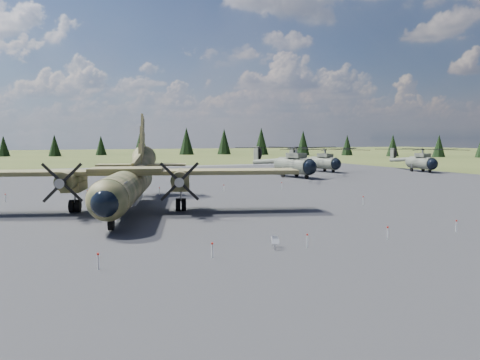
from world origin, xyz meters
name	(u,v)px	position (x,y,z in m)	size (l,w,h in m)	color
ground	(203,216)	(0.00, 0.00, 0.00)	(500.00, 500.00, 0.00)	#5F652D
apron	(173,201)	(0.00, 10.00, 0.00)	(120.00, 120.00, 0.04)	slate
transport_plane	(129,179)	(-5.26, 5.26, 2.84)	(29.61, 26.41, 9.90)	#394223
helicopter_near	(294,156)	(26.11, 30.64, 3.64)	(22.60, 24.97, 5.13)	#656759
helicopter_mid	(323,156)	(37.85, 39.90, 3.18)	(19.70, 21.81, 4.48)	#656759
helicopter_far	(421,155)	(55.46, 32.72, 3.21)	(20.66, 22.19, 4.52)	#656759
info_placard_left	(275,243)	(-0.04, -13.30, 0.45)	(0.47, 0.31, 0.68)	gray
info_placard_right	(275,240)	(0.29, -12.58, 0.46)	(0.46, 0.25, 0.69)	gray
barrier_fence	(198,210)	(-0.46, -0.08, 0.51)	(33.12, 29.62, 0.85)	white
treeline	(217,160)	(0.08, -3.11, 4.84)	(304.72, 313.45, 10.99)	black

